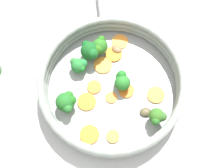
{
  "coord_description": "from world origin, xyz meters",
  "views": [
    {
      "loc": [
        0.13,
        0.2,
        0.63
      ],
      "look_at": [
        0.0,
        0.0,
        0.03
      ],
      "focal_mm": 42.0,
      "sensor_mm": 36.0,
      "label": 1
    }
  ],
  "objects_px": {
    "carrot_slice_8": "(120,42)",
    "broccoli_floret_0": "(66,102)",
    "carrot_slice_7": "(126,91)",
    "carrot_slice_9": "(89,135)",
    "carrot_slice_1": "(113,136)",
    "carrot_slice_4": "(114,54)",
    "broccoli_floret_5": "(89,51)",
    "broccoli_floret_2": "(100,46)",
    "carrot_slice_5": "(156,95)",
    "carrot_slice_3": "(111,98)",
    "carrot_slice_0": "(103,65)",
    "carrot_slice_6": "(94,87)",
    "broccoli_floret_1": "(157,117)",
    "carrot_slice_2": "(88,103)",
    "broccoli_floret_4": "(122,81)",
    "mushroom_piece_0": "(146,112)",
    "skillet": "(112,87)",
    "broccoli_floret_3": "(79,65)",
    "mushroom_piece_1": "(117,49)"
  },
  "relations": [
    {
      "from": "carrot_slice_8",
      "to": "broccoli_floret_0",
      "type": "distance_m",
      "value": 0.22
    },
    {
      "from": "carrot_slice_7",
      "to": "carrot_slice_9",
      "type": "bearing_deg",
      "value": 17.22
    },
    {
      "from": "carrot_slice_1",
      "to": "carrot_slice_7",
      "type": "xyz_separation_m",
      "value": [
        -0.09,
        -0.08,
        -0.0
      ]
    },
    {
      "from": "carrot_slice_4",
      "to": "broccoli_floret_5",
      "type": "xyz_separation_m",
      "value": [
        0.06,
        -0.03,
        0.03
      ]
    },
    {
      "from": "broccoli_floret_0",
      "to": "broccoli_floret_2",
      "type": "xyz_separation_m",
      "value": [
        -0.15,
        -0.08,
        0.0
      ]
    },
    {
      "from": "carrot_slice_5",
      "to": "carrot_slice_8",
      "type": "xyz_separation_m",
      "value": [
        -0.01,
        -0.17,
        -0.0
      ]
    },
    {
      "from": "broccoli_floret_2",
      "to": "carrot_slice_3",
      "type": "bearing_deg",
      "value": 69.26
    },
    {
      "from": "carrot_slice_0",
      "to": "carrot_slice_3",
      "type": "xyz_separation_m",
      "value": [
        0.03,
        0.09,
        -0.0
      ]
    },
    {
      "from": "carrot_slice_4",
      "to": "carrot_slice_6",
      "type": "bearing_deg",
      "value": 28.28
    },
    {
      "from": "broccoli_floret_1",
      "to": "broccoli_floret_2",
      "type": "bearing_deg",
      "value": -87.75
    },
    {
      "from": "carrot_slice_3",
      "to": "broccoli_floret_2",
      "type": "distance_m",
      "value": 0.13
    },
    {
      "from": "carrot_slice_2",
      "to": "carrot_slice_4",
      "type": "bearing_deg",
      "value": -149.2
    },
    {
      "from": "carrot_slice_1",
      "to": "broccoli_floret_5",
      "type": "relative_size",
      "value": 0.55
    },
    {
      "from": "carrot_slice_8",
      "to": "broccoli_floret_1",
      "type": "height_order",
      "value": "broccoli_floret_1"
    },
    {
      "from": "carrot_slice_3",
      "to": "broccoli_floret_4",
      "type": "xyz_separation_m",
      "value": [
        -0.04,
        -0.01,
        0.03
      ]
    },
    {
      "from": "mushroom_piece_0",
      "to": "broccoli_floret_4",
      "type": "bearing_deg",
      "value": -85.72
    },
    {
      "from": "carrot_slice_6",
      "to": "broccoli_floret_0",
      "type": "distance_m",
      "value": 0.08
    },
    {
      "from": "broccoli_floret_2",
      "to": "broccoli_floret_4",
      "type": "xyz_separation_m",
      "value": [
        0.01,
        0.11,
        -0.0
      ]
    },
    {
      "from": "carrot_slice_2",
      "to": "carrot_slice_6",
      "type": "xyz_separation_m",
      "value": [
        -0.04,
        -0.03,
        -0.0
      ]
    },
    {
      "from": "carrot_slice_5",
      "to": "mushroom_piece_0",
      "type": "xyz_separation_m",
      "value": [
        0.05,
        0.02,
        0.0
      ]
    },
    {
      "from": "carrot_slice_5",
      "to": "broccoli_floret_2",
      "type": "xyz_separation_m",
      "value": [
        0.05,
        -0.18,
        0.03
      ]
    },
    {
      "from": "skillet",
      "to": "broccoli_floret_3",
      "type": "distance_m",
      "value": 0.1
    },
    {
      "from": "skillet",
      "to": "broccoli_floret_2",
      "type": "relative_size",
      "value": 7.04
    },
    {
      "from": "skillet",
      "to": "broccoli_floret_0",
      "type": "height_order",
      "value": "broccoli_floret_0"
    },
    {
      "from": "carrot_slice_5",
      "to": "carrot_slice_6",
      "type": "bearing_deg",
      "value": -41.52
    },
    {
      "from": "carrot_slice_8",
      "to": "carrot_slice_4",
      "type": "bearing_deg",
      "value": 32.62
    },
    {
      "from": "carrot_slice_0",
      "to": "carrot_slice_9",
      "type": "bearing_deg",
      "value": 46.91
    },
    {
      "from": "carrot_slice_8",
      "to": "broccoli_floret_4",
      "type": "relative_size",
      "value": 0.96
    },
    {
      "from": "carrot_slice_8",
      "to": "broccoli_floret_5",
      "type": "distance_m",
      "value": 0.1
    },
    {
      "from": "carrot_slice_8",
      "to": "broccoli_floret_5",
      "type": "bearing_deg",
      "value": -3.34
    },
    {
      "from": "carrot_slice_9",
      "to": "mushroom_piece_0",
      "type": "xyz_separation_m",
      "value": [
        -0.14,
        0.03,
        0.0
      ]
    },
    {
      "from": "carrot_slice_7",
      "to": "broccoli_floret_0",
      "type": "distance_m",
      "value": 0.15
    },
    {
      "from": "carrot_slice_3",
      "to": "carrot_slice_9",
      "type": "relative_size",
      "value": 0.64
    },
    {
      "from": "carrot_slice_1",
      "to": "broccoli_floret_1",
      "type": "bearing_deg",
      "value": 167.64
    },
    {
      "from": "carrot_slice_3",
      "to": "skillet",
      "type": "bearing_deg",
      "value": -126.53
    },
    {
      "from": "skillet",
      "to": "carrot_slice_8",
      "type": "bearing_deg",
      "value": -133.41
    },
    {
      "from": "broccoli_floret_2",
      "to": "broccoli_floret_5",
      "type": "xyz_separation_m",
      "value": [
        0.03,
        -0.0,
        0.0
      ]
    },
    {
      "from": "broccoli_floret_1",
      "to": "broccoli_floret_2",
      "type": "distance_m",
      "value": 0.23
    },
    {
      "from": "broccoli_floret_2",
      "to": "broccoli_floret_3",
      "type": "height_order",
      "value": "broccoli_floret_2"
    },
    {
      "from": "carrot_slice_1",
      "to": "carrot_slice_3",
      "type": "height_order",
      "value": "carrot_slice_1"
    },
    {
      "from": "carrot_slice_5",
      "to": "broccoli_floret_5",
      "type": "distance_m",
      "value": 0.2
    },
    {
      "from": "carrot_slice_2",
      "to": "broccoli_floret_1",
      "type": "distance_m",
      "value": 0.17
    },
    {
      "from": "carrot_slice_1",
      "to": "mushroom_piece_1",
      "type": "height_order",
      "value": "mushroom_piece_1"
    },
    {
      "from": "carrot_slice_1",
      "to": "broccoli_floret_0",
      "type": "distance_m",
      "value": 0.14
    },
    {
      "from": "carrot_slice_4",
      "to": "broccoli_floret_0",
      "type": "height_order",
      "value": "broccoli_floret_0"
    },
    {
      "from": "carrot_slice_3",
      "to": "broccoli_floret_0",
      "type": "bearing_deg",
      "value": -23.33
    },
    {
      "from": "carrot_slice_1",
      "to": "carrot_slice_4",
      "type": "bearing_deg",
      "value": -124.62
    },
    {
      "from": "skillet",
      "to": "carrot_slice_6",
      "type": "height_order",
      "value": "carrot_slice_6"
    },
    {
      "from": "broccoli_floret_1",
      "to": "mushroom_piece_1",
      "type": "distance_m",
      "value": 0.21
    },
    {
      "from": "carrot_slice_8",
      "to": "carrot_slice_1",
      "type": "bearing_deg",
      "value": 51.76
    }
  ]
}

